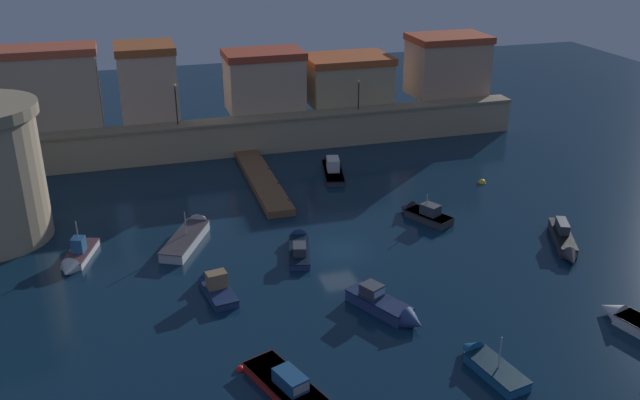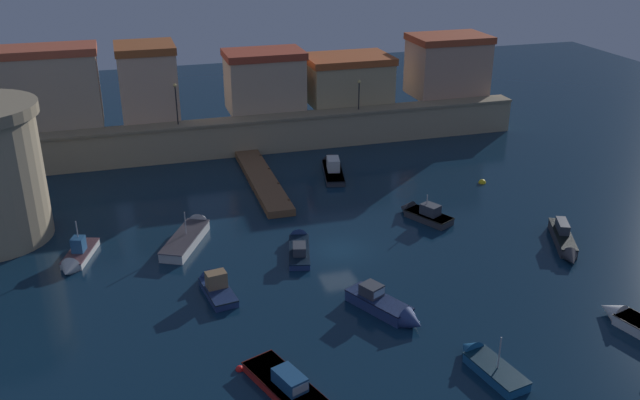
{
  "view_description": "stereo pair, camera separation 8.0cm",
  "coord_description": "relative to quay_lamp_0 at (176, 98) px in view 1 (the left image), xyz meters",
  "views": [
    {
      "loc": [
        -13.64,
        -41.19,
        22.77
      ],
      "look_at": [
        0.0,
        4.83,
        1.91
      ],
      "focal_mm": 38.68,
      "sensor_mm": 36.0,
      "label": 1
    },
    {
      "loc": [
        -13.56,
        -41.22,
        22.77
      ],
      "look_at": [
        0.0,
        4.83,
        1.91
      ],
      "focal_mm": 38.68,
      "sensor_mm": 36.0,
      "label": 2
    }
  ],
  "objects": [
    {
      "name": "ground_plane",
      "position": [
        8.79,
        -22.3,
        -6.03
      ],
      "size": [
        127.75,
        127.75,
        0.0
      ],
      "primitive_type": "plane",
      "color": "#0C2338"
    },
    {
      "name": "quay_wall",
      "position": [
        8.79,
        0.0,
        -4.27
      ],
      "size": [
        52.03,
        2.31,
        3.48
      ],
      "color": "tan",
      "rests_on": "ground"
    },
    {
      "name": "old_town_backdrop",
      "position": [
        8.54,
        3.63,
        0.46
      ],
      "size": [
        49.51,
        6.19,
        7.53
      ],
      "color": "tan",
      "rests_on": "ground"
    },
    {
      "name": "pier_dock",
      "position": [
        6.2,
        -8.38,
        -5.73
      ],
      "size": [
        2.24,
        14.74,
        0.7
      ],
      "color": "brown",
      "rests_on": "ground"
    },
    {
      "name": "quay_lamp_0",
      "position": [
        0.0,
        0.0,
        0.0
      ],
      "size": [
        0.32,
        0.32,
        3.9
      ],
      "color": "black",
      "rests_on": "quay_wall"
    },
    {
      "name": "quay_lamp_1",
      "position": [
        18.0,
        0.0,
        -0.52
      ],
      "size": [
        0.32,
        0.32,
        3.0
      ],
      "color": "black",
      "rests_on": "quay_wall"
    },
    {
      "name": "moored_boat_0",
      "position": [
        -0.49,
        -25.13,
        -5.63
      ],
      "size": [
        2.16,
        4.93,
        1.98
      ],
      "rotation": [
        0.0,
        0.0,
        1.72
      ],
      "color": "navy",
      "rests_on": "ground"
    },
    {
      "name": "moored_boat_1",
      "position": [
        2.01,
        -37.4,
        -5.67
      ],
      "size": [
        4.21,
        7.35,
        1.92
      ],
      "rotation": [
        0.0,
        0.0,
        -1.21
      ],
      "color": "red",
      "rests_on": "ground"
    },
    {
      "name": "moored_boat_2",
      "position": [
        16.65,
        -18.85,
        -5.62
      ],
      "size": [
        3.54,
        4.86,
        2.55
      ],
      "rotation": [
        0.0,
        0.0,
        2.05
      ],
      "color": "#333338",
      "rests_on": "ground"
    },
    {
      "name": "moored_boat_3",
      "position": [
        6.13,
        -21.23,
        -5.7
      ],
      "size": [
        2.76,
        6.02,
        1.55
      ],
      "rotation": [
        0.0,
        0.0,
        1.33
      ],
      "color": "navy",
      "rests_on": "ground"
    },
    {
      "name": "moored_boat_5",
      "position": [
        9.02,
        -30.88,
        -5.55
      ],
      "size": [
        3.78,
        5.55,
        1.79
      ],
      "rotation": [
        0.0,
        0.0,
        -1.1
      ],
      "color": "navy",
      "rests_on": "ground"
    },
    {
      "name": "moored_boat_6",
      "position": [
        13.0,
        -7.12,
        -5.61
      ],
      "size": [
        3.08,
        7.29,
        2.1
      ],
      "rotation": [
        0.0,
        0.0,
        1.35
      ],
      "color": "#333338",
      "rests_on": "ground"
    },
    {
      "name": "moored_boat_7",
      "position": [
        -1.09,
        -17.4,
        -5.62
      ],
      "size": [
        4.72,
        7.13,
        2.92
      ],
      "rotation": [
        0.0,
        0.0,
        1.1
      ],
      "color": "silver",
      "rests_on": "ground"
    },
    {
      "name": "moored_boat_8",
      "position": [
        24.44,
        -26.25,
        -5.54
      ],
      "size": [
        3.67,
        6.45,
        1.61
      ],
      "rotation": [
        0.0,
        0.0,
        -1.99
      ],
      "color": "#333338",
      "rests_on": "ground"
    },
    {
      "name": "moored_boat_9",
      "position": [
        -9.03,
        -18.87,
        -5.65
      ],
      "size": [
        2.87,
        5.13,
        3.18
      ],
      "rotation": [
        0.0,
        0.0,
        -1.88
      ],
      "color": "silver",
      "rests_on": "ground"
    },
    {
      "name": "moored_boat_10",
      "position": [
        12.13,
        -37.24,
        -5.7
      ],
      "size": [
        2.32,
        4.78,
        2.89
      ],
      "rotation": [
        0.0,
        0.0,
        1.76
      ],
      "color": "#195689",
      "rests_on": "ground"
    },
    {
      "name": "mooring_buoy_0",
      "position": [
        24.8,
        -13.67,
        -6.03
      ],
      "size": [
        0.66,
        0.66,
        0.66
      ],
      "primitive_type": "sphere",
      "color": "yellow",
      "rests_on": "ground"
    },
    {
      "name": "mooring_buoy_1",
      "position": [
        -0.42,
        -33.69,
        -6.03
      ],
      "size": [
        0.46,
        0.46,
        0.46
      ],
      "primitive_type": "sphere",
      "color": "red",
      "rests_on": "ground"
    }
  ]
}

